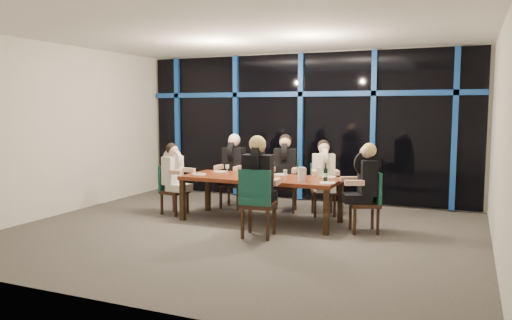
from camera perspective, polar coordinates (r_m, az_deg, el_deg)
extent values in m
plane|color=#56514C|center=(7.67, -1.79, -8.26)|extent=(7.00, 7.00, 0.00)
cube|color=silver|center=(10.24, 5.32, 3.80)|extent=(7.00, 0.04, 3.00)
cube|color=silver|center=(4.90, -16.84, 1.19)|extent=(7.00, 0.04, 3.00)
cube|color=silver|center=(9.47, -21.42, 3.23)|extent=(0.04, 6.00, 3.00)
cube|color=silver|center=(6.76, 26.19, 2.08)|extent=(0.04, 6.00, 3.00)
cube|color=white|center=(7.52, -1.86, 14.50)|extent=(7.00, 6.00, 0.04)
cube|color=black|center=(10.18, 5.21, 3.79)|extent=(6.86, 0.04, 2.94)
cube|color=#133F94|center=(11.37, -8.93, 3.97)|extent=(0.10, 0.10, 2.94)
cube|color=#133F94|center=(10.67, -2.31, 3.91)|extent=(0.10, 0.10, 2.94)
cube|color=#133F94|center=(10.13, 5.12, 3.78)|extent=(0.10, 0.10, 2.94)
cube|color=#133F94|center=(9.78, 13.24, 3.56)|extent=(0.10, 0.10, 2.94)
cube|color=#133F94|center=(9.64, 21.77, 3.26)|extent=(0.10, 0.10, 2.94)
cube|color=#133F94|center=(10.13, 5.16, 7.51)|extent=(6.86, 0.10, 0.10)
cube|color=#FF2D14|center=(10.20, 11.73, 7.34)|extent=(0.60, 0.05, 0.35)
cube|color=maroon|center=(8.25, 0.55, -2.15)|extent=(2.60, 1.00, 0.06)
cube|color=black|center=(8.48, -8.39, -4.55)|extent=(0.08, 0.08, 0.69)
cube|color=black|center=(7.51, 8.04, -5.93)|extent=(0.08, 0.08, 0.69)
cube|color=black|center=(9.23, -5.52, -3.65)|extent=(0.08, 0.08, 0.69)
cube|color=black|center=(8.34, 9.63, -4.75)|extent=(0.08, 0.08, 0.69)
cube|color=black|center=(9.43, -2.62, -2.83)|extent=(0.45, 0.45, 0.06)
cube|color=#195242|center=(9.57, -2.12, -1.09)|extent=(0.44, 0.05, 0.49)
cube|color=black|center=(9.39, -4.05, -4.34)|extent=(0.04, 0.04, 0.41)
cube|color=black|center=(9.24, -2.08, -4.50)|extent=(0.04, 0.04, 0.41)
cube|color=black|center=(9.70, -3.11, -4.00)|extent=(0.04, 0.04, 0.41)
cube|color=black|center=(9.56, -1.19, -4.14)|extent=(0.04, 0.04, 0.41)
cube|color=black|center=(9.10, 3.31, -3.14)|extent=(0.53, 0.53, 0.06)
cube|color=#195242|center=(9.25, 3.48, -1.31)|extent=(0.45, 0.15, 0.50)
cube|color=black|center=(8.99, 2.02, -4.78)|extent=(0.05, 0.05, 0.42)
cube|color=black|center=(8.94, 4.29, -4.85)|extent=(0.05, 0.05, 0.42)
cube|color=black|center=(9.33, 2.35, -4.38)|extent=(0.05, 0.05, 0.42)
cube|color=black|center=(9.29, 4.54, -4.44)|extent=(0.05, 0.05, 0.42)
cube|color=black|center=(8.84, 7.72, -3.61)|extent=(0.56, 0.56, 0.06)
cube|color=#195242|center=(8.99, 7.56, -1.83)|extent=(0.40, 0.22, 0.47)
cube|color=black|center=(8.70, 6.77, -5.27)|extent=(0.05, 0.05, 0.39)
cube|color=black|center=(8.75, 8.96, -5.23)|extent=(0.05, 0.05, 0.39)
cube|color=black|center=(9.02, 6.48, -4.85)|extent=(0.05, 0.05, 0.39)
cube|color=black|center=(9.07, 8.59, -4.82)|extent=(0.05, 0.05, 0.39)
cube|color=black|center=(8.98, -9.30, -3.61)|extent=(0.46, 0.46, 0.05)
cube|color=#195242|center=(9.06, -10.17, -2.00)|extent=(0.10, 0.40, 0.45)
cube|color=black|center=(8.80, -9.17, -5.23)|extent=(0.04, 0.04, 0.37)
cube|color=black|center=(9.04, -7.83, -4.91)|extent=(0.04, 0.04, 0.37)
cube|color=black|center=(9.01, -10.72, -5.00)|extent=(0.04, 0.04, 0.37)
cube|color=black|center=(9.24, -9.37, -4.69)|extent=(0.04, 0.04, 0.37)
cube|color=black|center=(7.76, 12.25, -4.97)|extent=(0.57, 0.57, 0.06)
cube|color=#195242|center=(7.76, 13.67, -3.06)|extent=(0.22, 0.41, 0.48)
cube|color=black|center=(7.94, 10.72, -6.38)|extent=(0.05, 0.05, 0.40)
cube|color=black|center=(7.61, 11.22, -6.94)|extent=(0.05, 0.05, 0.40)
cube|color=black|center=(8.01, 13.16, -6.33)|extent=(0.05, 0.05, 0.40)
cube|color=black|center=(7.68, 13.75, -6.87)|extent=(0.05, 0.05, 0.40)
cube|color=black|center=(7.32, 0.30, -5.17)|extent=(0.53, 0.53, 0.06)
cube|color=#195242|center=(7.07, -0.17, -3.23)|extent=(0.47, 0.11, 0.52)
cube|color=black|center=(7.50, 2.09, -6.86)|extent=(0.05, 0.05, 0.44)
cube|color=black|center=(7.60, -0.69, -6.69)|extent=(0.05, 0.05, 0.44)
cube|color=black|center=(7.15, 1.35, -7.51)|extent=(0.05, 0.05, 0.44)
cube|color=black|center=(7.25, -1.56, -7.31)|extent=(0.05, 0.05, 0.44)
cube|color=black|center=(9.31, -2.93, -2.33)|extent=(0.36, 0.42, 0.14)
cube|color=black|center=(9.41, -2.53, -0.25)|extent=(0.40, 0.24, 0.55)
cylinder|color=black|center=(9.39, -2.53, 1.06)|extent=(0.10, 0.41, 0.41)
sphere|color=tan|center=(9.36, -2.59, 2.13)|extent=(0.21, 0.21, 0.21)
sphere|color=silver|center=(9.39, -2.49, 2.32)|extent=(0.23, 0.23, 0.23)
cube|color=tan|center=(9.29, -4.24, -0.81)|extent=(0.08, 0.30, 0.08)
cube|color=tan|center=(9.12, -2.04, -0.93)|extent=(0.08, 0.30, 0.08)
cube|color=black|center=(8.96, 3.22, -2.63)|extent=(0.44, 0.48, 0.14)
cube|color=black|center=(9.08, 3.36, -0.45)|extent=(0.44, 0.32, 0.55)
cylinder|color=black|center=(9.06, 3.37, 0.92)|extent=(0.19, 0.43, 0.42)
sphere|color=tan|center=(9.02, 3.36, 2.04)|extent=(0.21, 0.21, 0.21)
sphere|color=black|center=(9.06, 3.39, 2.24)|extent=(0.23, 0.23, 0.23)
cube|color=tan|center=(8.88, 1.89, -1.11)|extent=(0.14, 0.31, 0.08)
cube|color=tan|center=(8.83, 4.43, -1.17)|extent=(0.14, 0.31, 0.08)
cube|color=white|center=(8.72, 7.84, -3.13)|extent=(0.47, 0.50, 0.13)
cube|color=white|center=(8.82, 7.72, -1.00)|extent=(0.43, 0.36, 0.52)
cylinder|color=white|center=(8.80, 7.74, 0.32)|extent=(0.25, 0.40, 0.39)
sphere|color=tan|center=(8.77, 7.77, 1.41)|extent=(0.20, 0.20, 0.20)
sphere|color=black|center=(8.80, 7.74, 1.61)|extent=(0.21, 0.21, 0.21)
cube|color=tan|center=(8.58, 6.71, -1.42)|extent=(0.18, 0.29, 0.07)
cube|color=tan|center=(8.64, 9.17, -1.40)|extent=(0.18, 0.29, 0.07)
cube|color=white|center=(8.90, -8.78, -3.11)|extent=(0.42, 0.37, 0.12)
cube|color=white|center=(8.95, -9.51, -1.17)|extent=(0.26, 0.38, 0.50)
cylinder|color=white|center=(8.93, -9.53, 0.08)|extent=(0.38, 0.14, 0.37)
sphere|color=tan|center=(8.90, -9.46, 1.11)|extent=(0.19, 0.19, 0.19)
sphere|color=black|center=(8.92, -9.64, 1.29)|extent=(0.21, 0.21, 0.21)
cube|color=tan|center=(8.68, -9.22, -1.38)|extent=(0.28, 0.11, 0.07)
cube|color=tan|center=(8.95, -7.72, -1.14)|extent=(0.28, 0.11, 0.07)
cube|color=black|center=(7.72, 11.43, -4.29)|extent=(0.51, 0.48, 0.13)
cube|color=black|center=(7.70, 12.60, -1.95)|extent=(0.36, 0.44, 0.54)
cylinder|color=black|center=(7.68, 12.63, -0.40)|extent=(0.41, 0.25, 0.40)
sphere|color=tan|center=(7.66, 12.52, 0.88)|extent=(0.20, 0.20, 0.20)
sphere|color=tan|center=(7.66, 12.81, 1.10)|extent=(0.22, 0.22, 0.22)
cube|color=tan|center=(7.85, 10.64, -2.17)|extent=(0.29, 0.18, 0.08)
cube|color=tan|center=(7.48, 11.19, -2.58)|extent=(0.29, 0.18, 0.08)
cube|color=black|center=(7.42, 0.57, -4.19)|extent=(0.43, 0.48, 0.15)
cube|color=black|center=(7.20, 0.21, -1.71)|extent=(0.45, 0.30, 0.59)
cylinder|color=black|center=(7.18, 0.21, 0.11)|extent=(0.16, 0.45, 0.44)
sphere|color=tan|center=(7.18, 0.26, 1.63)|extent=(0.22, 0.22, 0.22)
sphere|color=tan|center=(7.14, 0.16, 1.85)|extent=(0.24, 0.24, 0.24)
cube|color=tan|center=(7.41, 2.31, -2.52)|extent=(0.12, 0.32, 0.08)
cube|color=tan|center=(7.52, -0.80, -2.39)|extent=(0.12, 0.32, 0.08)
cylinder|color=white|center=(8.89, -4.17, -1.33)|extent=(0.24, 0.24, 0.01)
cylinder|color=white|center=(8.50, 2.84, -1.66)|extent=(0.24, 0.24, 0.01)
cylinder|color=white|center=(8.25, 8.34, -1.95)|extent=(0.24, 0.24, 0.01)
cylinder|color=white|center=(8.57, -6.51, -1.62)|extent=(0.24, 0.24, 0.01)
cylinder|color=white|center=(7.60, 8.18, -2.62)|extent=(0.24, 0.24, 0.01)
cylinder|color=white|center=(7.80, 1.43, -2.34)|extent=(0.24, 0.24, 0.01)
cylinder|color=black|center=(7.76, 7.95, -1.71)|extent=(0.06, 0.06, 0.21)
cylinder|color=black|center=(7.74, 7.96, -0.64)|extent=(0.02, 0.02, 0.08)
cylinder|color=silver|center=(7.76, 7.95, -1.71)|extent=(0.07, 0.07, 0.06)
cylinder|color=silver|center=(7.75, 5.23, -1.65)|extent=(0.12, 0.12, 0.22)
cylinder|color=silver|center=(7.72, 5.71, -1.51)|extent=(0.02, 0.02, 0.16)
cylinder|color=#FFA94C|center=(8.07, -0.95, -2.02)|extent=(0.05, 0.05, 0.03)
cylinder|color=silver|center=(8.32, -1.12, -1.85)|extent=(0.06, 0.06, 0.01)
cylinder|color=silver|center=(8.31, -1.13, -1.50)|extent=(0.01, 0.01, 0.10)
cylinder|color=silver|center=(8.30, -1.13, -0.94)|extent=(0.07, 0.07, 0.07)
cylinder|color=white|center=(8.35, 0.87, -1.82)|extent=(0.06, 0.06, 0.01)
cylinder|color=white|center=(8.34, 0.87, -1.47)|extent=(0.01, 0.01, 0.10)
cylinder|color=white|center=(8.33, 0.87, -0.91)|extent=(0.07, 0.07, 0.07)
cylinder|color=silver|center=(7.94, 3.35, -2.24)|extent=(0.06, 0.06, 0.01)
cylinder|color=silver|center=(7.93, 3.36, -1.89)|extent=(0.01, 0.01, 0.09)
cylinder|color=silver|center=(7.92, 3.36, -1.34)|extent=(0.06, 0.06, 0.06)
cylinder|color=silver|center=(8.62, -3.31, -1.58)|extent=(0.06, 0.06, 0.01)
cylinder|color=silver|center=(8.62, -3.32, -1.26)|extent=(0.01, 0.01, 0.09)
cylinder|color=silver|center=(8.61, -3.32, -0.74)|extent=(0.06, 0.06, 0.06)
cylinder|color=white|center=(8.12, 7.12, -2.08)|extent=(0.06, 0.06, 0.01)
cylinder|color=white|center=(8.12, 7.13, -1.71)|extent=(0.01, 0.01, 0.10)
cylinder|color=white|center=(8.11, 7.13, -1.11)|extent=(0.07, 0.07, 0.07)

